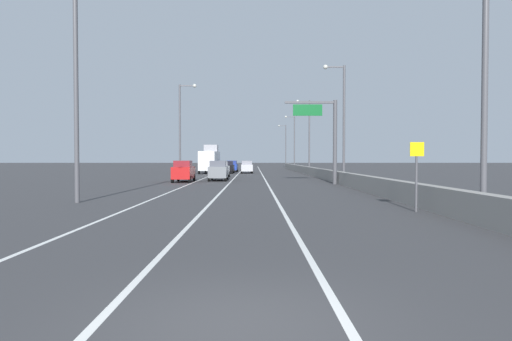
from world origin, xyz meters
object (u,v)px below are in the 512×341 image
Objects in this scene: car_gray_1 at (218,171)px; box_truck at (210,160)px; speed_advisory_sign at (417,171)px; overhead_sign_gantry at (327,131)px; car_silver_4 at (247,167)px; car_red_5 at (184,171)px; lamp_post_right_fourth at (293,139)px; lamp_post_left_near at (81,79)px; lamp_post_right_second at (342,116)px; lamp_post_left_mid at (182,124)px; car_black_2 at (227,167)px; lamp_post_right_fifth at (285,143)px; lamp_post_right_near at (479,52)px; car_blue_0 at (232,166)px; car_white_3 at (221,169)px; lamp_post_right_third at (308,132)px.

car_gray_1 is 23.07m from box_truck.
box_truck is at bearing 105.37° from speed_advisory_sign.
overhead_sign_gantry is at bearing -32.41° from car_gray_1.
car_silver_4 is 0.96× the size of car_red_5.
lamp_post_left_near is (-17.40, -70.63, 0.00)m from lamp_post_right_fourth.
car_red_5 is (2.11, 20.42, -5.36)m from lamp_post_left_near.
lamp_post_right_second is at bearing 48.32° from lamp_post_left_near.
lamp_post_left_mid is 1.17× the size of box_truck.
lamp_post_right_fourth is at bearing 64.01° from car_black_2.
speed_advisory_sign is 100.35m from lamp_post_right_fifth.
lamp_post_right_near reaches higher than car_blue_0.
lamp_post_right_second is (1.90, 2.92, 1.67)m from overhead_sign_gantry.
lamp_post_right_fourth is at bearing 87.99° from overhead_sign_gantry.
lamp_post_left_near is at bearing -96.27° from car_black_2.
overhead_sign_gantry is at bearing -42.73° from lamp_post_left_mid.
lamp_post_right_fifth reaches higher than car_blue_0.
lamp_post_right_fourth is at bearing 68.99° from car_silver_4.
car_black_2 is (-10.54, 28.49, -3.78)m from overhead_sign_gantry.
lamp_post_right_second is at bearing -3.27° from car_red_5.
car_black_2 is at bearing 110.31° from overhead_sign_gantry.
lamp_post_left_mid is (-17.08, 11.11, 0.00)m from lamp_post_right_second.
lamp_post_right_near is 2.46× the size of car_blue_0.
lamp_post_left_mid is (-17.28, 36.65, 0.00)m from lamp_post_right_near.
speed_advisory_sign reaches higher than car_silver_4.
car_blue_0 is 0.99× the size of car_red_5.
lamp_post_right_fifth is 67.03m from car_white_3.
lamp_post_right_third is 13.49m from car_black_2.
lamp_post_right_fourth is 26.97m from car_silver_4.
box_truck reaches higher than car_red_5.
lamp_post_right_near reaches higher than car_silver_4.
car_silver_4 is at bearing 109.73° from lamp_post_right_second.
overhead_sign_gantry is 0.67× the size of lamp_post_right_third.
speed_advisory_sign is 0.67× the size of car_silver_4.
lamp_post_left_near reaches higher than car_white_3.
lamp_post_right_fourth is at bearing 58.39° from box_truck.
lamp_post_right_second is at bearing 86.47° from speed_advisory_sign.
lamp_post_right_second reaches higher than car_white_3.
car_silver_4 is at bearing 63.59° from lamp_post_left_mid.
car_black_2 is (-12.44, -25.51, -5.44)m from lamp_post_right_fourth.
lamp_post_right_second is 51.08m from lamp_post_right_fourth.
car_silver_4 is at bearing -100.75° from lamp_post_right_fifth.
lamp_post_right_second reaches higher than car_blue_0.
car_white_3 is (-12.44, -65.65, -5.40)m from lamp_post_right_fifth.
car_black_2 is at bearing 102.59° from speed_advisory_sign.
car_gray_1 is 7.43m from car_white_3.
lamp_post_right_near is 32.03m from car_gray_1.
lamp_post_right_third and lamp_post_left_mid have the same top height.
lamp_post_right_near is at bearing -79.45° from car_silver_4.
lamp_post_left_mid is at bearing 115.24° from lamp_post_right_near.
car_gray_1 reaches higher than car_white_3.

